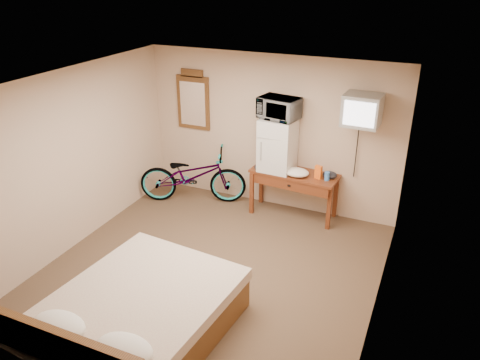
% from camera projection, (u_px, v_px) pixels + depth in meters
% --- Properties ---
extents(room, '(4.60, 4.64, 2.50)m').
position_uv_depth(room, '(204.00, 190.00, 5.59)').
color(room, '#473223').
rests_on(room, ground).
extents(desk, '(1.40, 0.63, 0.75)m').
position_uv_depth(desk, '(293.00, 180.00, 7.32)').
color(desk, brown).
rests_on(desk, floor).
extents(mini_fridge, '(0.53, 0.51, 0.83)m').
position_uv_depth(mini_fridge, '(278.00, 145.00, 7.24)').
color(mini_fridge, silver).
rests_on(mini_fridge, desk).
extents(microwave, '(0.66, 0.51, 0.33)m').
position_uv_depth(microwave, '(279.00, 108.00, 7.00)').
color(microwave, silver).
rests_on(microwave, mini_fridge).
extents(snack_bag, '(0.12, 0.08, 0.21)m').
position_uv_depth(snack_bag, '(318.00, 172.00, 7.06)').
color(snack_bag, orange).
rests_on(snack_bag, desk).
extents(blue_cup, '(0.08, 0.08, 0.13)m').
position_uv_depth(blue_cup, '(327.00, 176.00, 7.02)').
color(blue_cup, '#3E80D5').
rests_on(blue_cup, desk).
extents(cloth_cream, '(0.38, 0.29, 0.12)m').
position_uv_depth(cloth_cream, '(297.00, 172.00, 7.16)').
color(cloth_cream, silver).
rests_on(cloth_cream, desk).
extents(cloth_dark_a, '(0.24, 0.18, 0.09)m').
position_uv_depth(cloth_dark_a, '(261.00, 167.00, 7.37)').
color(cloth_dark_a, black).
rests_on(cloth_dark_a, desk).
extents(cloth_dark_b, '(0.22, 0.18, 0.10)m').
position_uv_depth(cloth_dark_b, '(330.00, 175.00, 7.10)').
color(cloth_dark_b, black).
rests_on(cloth_dark_b, desk).
extents(crt_television, '(0.53, 0.60, 0.44)m').
position_uv_depth(crt_television, '(362.00, 110.00, 6.48)').
color(crt_television, black).
rests_on(crt_television, room).
extents(wall_mirror, '(0.59, 0.04, 1.01)m').
position_uv_depth(wall_mirror, '(193.00, 101.00, 7.82)').
color(wall_mirror, brown).
rests_on(wall_mirror, room).
extents(bicycle, '(1.90, 1.23, 0.94)m').
position_uv_depth(bicycle, '(193.00, 175.00, 7.88)').
color(bicycle, black).
rests_on(bicycle, floor).
extents(bed, '(1.86, 2.34, 0.90)m').
position_uv_depth(bed, '(131.00, 321.00, 4.92)').
color(bed, brown).
rests_on(bed, floor).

